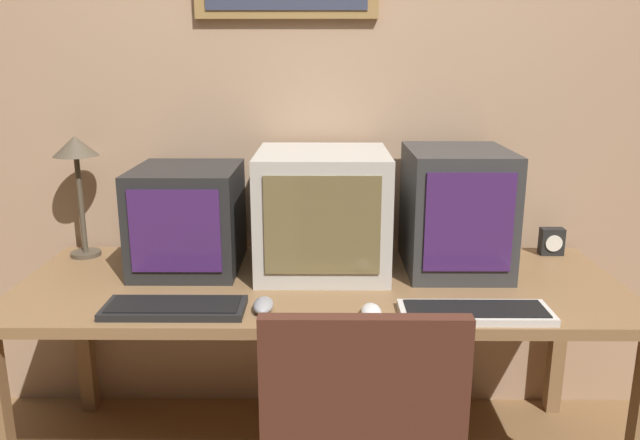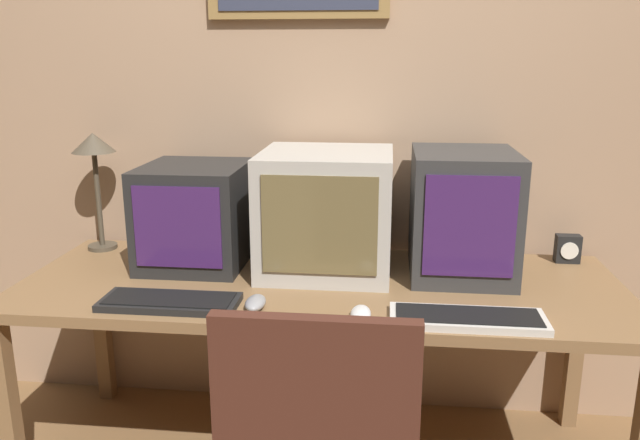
% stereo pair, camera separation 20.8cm
% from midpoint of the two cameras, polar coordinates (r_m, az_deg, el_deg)
% --- Properties ---
extents(wall_back, '(8.00, 0.08, 2.60)m').
position_cam_midpoint_polar(wall_back, '(2.46, -2.43, 11.36)').
color(wall_back, tan).
rests_on(wall_back, ground_plane).
extents(desk, '(2.05, 0.77, 0.70)m').
position_cam_midpoint_polar(desk, '(2.17, -2.77, -7.19)').
color(desk, olive).
rests_on(desk, ground_plane).
extents(monitor_left, '(0.37, 0.41, 0.37)m').
position_cam_midpoint_polar(monitor_left, '(2.30, -14.54, 0.14)').
color(monitor_left, black).
rests_on(monitor_left, desk).
extents(monitor_center, '(0.46, 0.46, 0.43)m').
position_cam_midpoint_polar(monitor_center, '(2.21, -2.47, 0.79)').
color(monitor_center, '#B7B2A8').
rests_on(monitor_center, desk).
extents(monitor_right, '(0.35, 0.43, 0.43)m').
position_cam_midpoint_polar(monitor_right, '(2.25, 9.74, 0.90)').
color(monitor_right, '#333333').
rests_on(monitor_right, desk).
extents(keyboard_main, '(0.43, 0.16, 0.03)m').
position_cam_midpoint_polar(keyboard_main, '(1.97, -16.16, -7.76)').
color(keyboard_main, black).
rests_on(keyboard_main, desk).
extents(keyboard_side, '(0.45, 0.16, 0.03)m').
position_cam_midpoint_polar(keyboard_side, '(1.90, 10.96, -8.33)').
color(keyboard_side, beige).
rests_on(keyboard_side, desk).
extents(mouse_near_keyboard, '(0.06, 0.11, 0.04)m').
position_cam_midpoint_polar(mouse_near_keyboard, '(1.92, -8.35, -7.78)').
color(mouse_near_keyboard, gray).
rests_on(mouse_near_keyboard, desk).
extents(mouse_far_corner, '(0.06, 0.12, 0.03)m').
position_cam_midpoint_polar(mouse_far_corner, '(1.85, 1.50, -8.48)').
color(mouse_far_corner, silver).
rests_on(mouse_far_corner, desk).
extents(desk_clock, '(0.09, 0.05, 0.10)m').
position_cam_midpoint_polar(desk_clock, '(2.54, 18.26, -1.91)').
color(desk_clock, black).
rests_on(desk_clock, desk).
extents(desk_lamp, '(0.17, 0.17, 0.46)m').
position_cam_midpoint_polar(desk_lamp, '(2.53, -23.61, 5.08)').
color(desk_lamp, '#4C4233').
rests_on(desk_lamp, desk).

